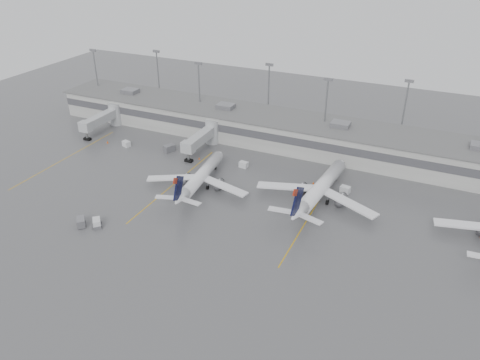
% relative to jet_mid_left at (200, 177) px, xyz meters
% --- Properties ---
extents(ground, '(260.00, 260.00, 0.00)m').
position_rel_jet_mid_left_xyz_m(ground, '(10.71, -24.97, -2.95)').
color(ground, '#4D4D50').
rests_on(ground, ground).
extents(terminal, '(152.00, 17.00, 9.45)m').
position_rel_jet_mid_left_xyz_m(terminal, '(10.71, 33.01, 1.22)').
color(terminal, '#9F9F9A').
rests_on(terminal, ground).
extents(light_masts, '(142.40, 8.00, 20.60)m').
position_rel_jet_mid_left_xyz_m(light_masts, '(10.71, 38.78, 9.07)').
color(light_masts, gray).
rests_on(light_masts, ground).
extents(jet_bridge_left, '(4.00, 17.20, 7.00)m').
position_rel_jet_mid_left_xyz_m(jet_bridge_left, '(-44.79, 20.75, 0.92)').
color(jet_bridge_left, '#A6A9AC').
rests_on(jet_bridge_left, ground).
extents(jet_bridge_right, '(4.00, 17.20, 7.00)m').
position_rel_jet_mid_left_xyz_m(jet_bridge_right, '(-9.79, 20.75, 0.92)').
color(jet_bridge_right, '#A6A9AC').
rests_on(jet_bridge_right, ground).
extents(stand_markings, '(105.25, 40.00, 0.01)m').
position_rel_jet_mid_left_xyz_m(stand_markings, '(10.71, -0.97, -2.95)').
color(stand_markings, '#CC970C').
rests_on(stand_markings, ground).
extents(jet_mid_left, '(26.04, 29.33, 9.50)m').
position_rel_jet_mid_left_xyz_m(jet_mid_left, '(0.00, 0.00, 0.00)').
color(jet_mid_left, white).
rests_on(jet_mid_left, ground).
extents(jet_mid_right, '(29.29, 32.95, 10.66)m').
position_rel_jet_mid_left_xyz_m(jet_mid_right, '(28.21, 5.87, 0.36)').
color(jet_mid_right, white).
rests_on(jet_mid_right, ground).
extents(baggage_tug, '(3.17, 3.26, 1.82)m').
position_rel_jet_mid_left_xyz_m(baggage_tug, '(-11.79, -24.23, -2.24)').
color(baggage_tug, silver).
rests_on(baggage_tug, ground).
extents(baggage_cart, '(3.13, 3.23, 1.84)m').
position_rel_jet_mid_left_xyz_m(baggage_cart, '(-14.99, -25.43, -1.99)').
color(baggage_cart, slate).
rests_on(baggage_cart, ground).
extents(gse_uld_a, '(2.67, 2.17, 1.64)m').
position_rel_jet_mid_left_xyz_m(gse_uld_a, '(-31.33, 12.16, -2.13)').
color(gse_uld_a, silver).
rests_on(gse_uld_a, ground).
extents(gse_uld_b, '(2.39, 1.74, 1.58)m').
position_rel_jet_mid_left_xyz_m(gse_uld_b, '(5.18, 14.20, -2.16)').
color(gse_uld_b, silver).
rests_on(gse_uld_b, ground).
extents(gse_uld_c, '(2.56, 1.94, 1.64)m').
position_rel_jet_mid_left_xyz_m(gse_uld_c, '(32.86, 12.25, -2.13)').
color(gse_uld_c, silver).
rests_on(gse_uld_c, ground).
extents(gse_loader, '(3.07, 3.64, 1.95)m').
position_rel_jet_mid_left_xyz_m(gse_loader, '(-18.12, 14.45, -1.98)').
color(gse_loader, slate).
rests_on(gse_loader, ground).
extents(cone_a, '(0.50, 0.50, 0.79)m').
position_rel_jet_mid_left_xyz_m(cone_a, '(-37.81, 11.66, -2.56)').
color(cone_a, '#F65505').
rests_on(cone_a, ground).
extents(cone_b, '(0.42, 0.42, 0.66)m').
position_rel_jet_mid_left_xyz_m(cone_b, '(-7.91, 13.48, -2.62)').
color(cone_b, '#F65505').
rests_on(cone_b, ground).
extents(cone_c, '(0.43, 0.43, 0.69)m').
position_rel_jet_mid_left_xyz_m(cone_c, '(24.73, 13.04, -2.61)').
color(cone_c, '#F65505').
rests_on(cone_c, ground).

